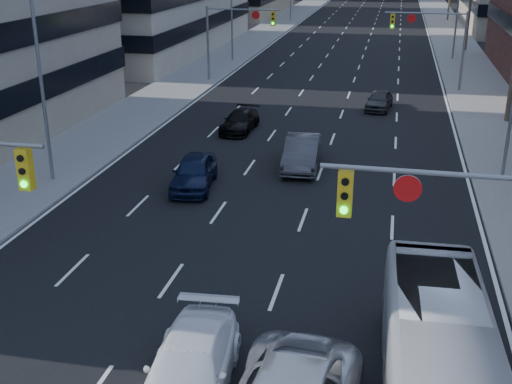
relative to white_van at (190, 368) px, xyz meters
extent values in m
cube|color=black|center=(-0.60, 123.37, -0.72)|extent=(18.00, 300.00, 0.02)
cube|color=slate|center=(-12.10, 123.37, -0.65)|extent=(5.00, 300.00, 0.15)
cube|color=slate|center=(10.90, 123.37, -0.65)|extent=(5.00, 300.00, 0.15)
cube|color=gold|center=(-4.70, 1.37, 4.42)|extent=(0.35, 0.28, 1.10)
cylinder|color=black|center=(-4.70, 1.21, 4.77)|extent=(0.18, 0.06, 0.18)
cylinder|color=black|center=(-4.70, 1.21, 4.42)|extent=(0.18, 0.06, 0.18)
cylinder|color=#0CE526|center=(-4.70, 1.21, 4.07)|extent=(0.18, 0.06, 0.18)
cylinder|color=slate|center=(6.15, 1.37, 5.07)|extent=(6.50, 0.12, 0.12)
cube|color=gold|center=(3.50, 1.37, 4.42)|extent=(0.35, 0.28, 1.10)
cylinder|color=black|center=(3.50, 1.21, 4.77)|extent=(0.18, 0.06, 0.18)
cylinder|color=black|center=(3.50, 1.21, 4.42)|extent=(0.18, 0.06, 0.18)
cylinder|color=#0CE526|center=(3.50, 1.21, 4.07)|extent=(0.18, 0.06, 0.18)
cylinder|color=white|center=(4.90, 1.34, 4.67)|extent=(0.64, 0.06, 0.64)
cylinder|color=slate|center=(-10.60, 38.37, 2.27)|extent=(0.18, 0.18, 6.00)
cylinder|color=slate|center=(-7.60, 38.37, 5.07)|extent=(6.00, 0.12, 0.12)
cube|color=gold|center=(-5.20, 38.37, 4.42)|extent=(0.35, 0.28, 1.10)
cylinder|color=black|center=(-5.20, 38.21, 4.77)|extent=(0.18, 0.06, 0.18)
cylinder|color=black|center=(-5.20, 38.21, 4.42)|extent=(0.18, 0.06, 0.18)
cylinder|color=#0CE526|center=(-5.20, 38.21, 4.07)|extent=(0.18, 0.06, 0.18)
cylinder|color=white|center=(-6.60, 38.34, 4.67)|extent=(0.64, 0.06, 0.64)
cylinder|color=slate|center=(9.40, 38.37, 2.27)|extent=(0.18, 0.18, 6.00)
cylinder|color=slate|center=(6.40, 38.37, 5.07)|extent=(6.00, 0.12, 0.12)
cube|color=gold|center=(4.00, 38.37, 4.42)|extent=(0.35, 0.28, 1.10)
cylinder|color=black|center=(4.00, 38.21, 4.77)|extent=(0.18, 0.06, 0.18)
cylinder|color=black|center=(4.00, 38.21, 4.42)|extent=(0.18, 0.06, 0.18)
cylinder|color=#0CE526|center=(4.00, 38.21, 4.07)|extent=(0.18, 0.06, 0.18)
cylinder|color=white|center=(5.40, 38.34, 4.67)|extent=(0.64, 0.06, 0.64)
cylinder|color=slate|center=(-11.10, 13.37, 3.77)|extent=(0.16, 0.16, 9.00)
cylinder|color=slate|center=(-11.10, 48.37, 3.77)|extent=(0.16, 0.16, 9.00)
cylinder|color=slate|center=(9.90, 53.37, 3.77)|extent=(0.16, 0.16, 9.00)
imported|color=white|center=(0.00, 0.00, 0.00)|extent=(2.41, 5.15, 1.46)
imported|color=black|center=(-4.29, 14.08, 0.02)|extent=(2.29, 4.58, 1.50)
imported|color=#39393C|center=(0.17, 17.97, 0.06)|extent=(1.94, 4.87, 1.58)
imported|color=black|center=(-4.48, 23.97, -0.12)|extent=(1.87, 4.27, 1.22)
imported|color=#2E2E30|center=(3.57, 31.30, -0.08)|extent=(1.98, 3.98, 1.31)
camera|label=1|loc=(4.40, -12.63, 9.82)|focal=45.00mm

